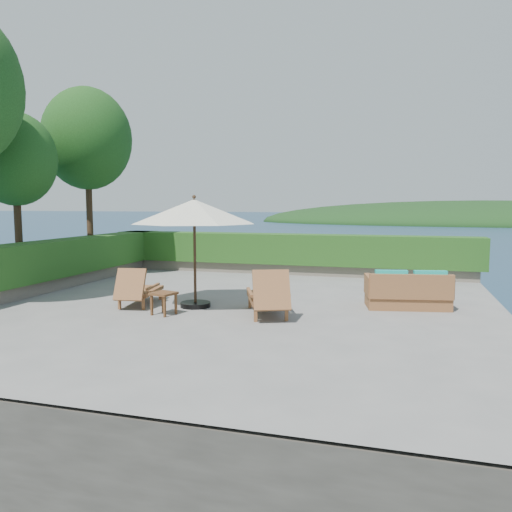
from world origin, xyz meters
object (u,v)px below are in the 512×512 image
(patio_umbrella, at_px, (194,213))
(side_table, at_px, (164,296))
(wicker_loveseat, at_px, (408,293))
(lounge_right, at_px, (268,295))
(lounge_left, at_px, (138,289))

(patio_umbrella, height_order, side_table, patio_umbrella)
(side_table, distance_m, wicker_loveseat, 5.46)
(lounge_right, height_order, wicker_loveseat, lounge_right)
(lounge_right, height_order, side_table, lounge_right)
(lounge_left, relative_size, lounge_right, 0.86)
(lounge_left, distance_m, wicker_loveseat, 6.20)
(lounge_left, bearing_deg, wicker_loveseat, 4.40)
(side_table, bearing_deg, wicker_loveseat, 23.45)
(lounge_left, height_order, side_table, lounge_left)
(lounge_right, xyz_separation_m, wicker_loveseat, (2.84, 1.65, -0.09))
(patio_umbrella, height_order, lounge_right, patio_umbrella)
(lounge_left, bearing_deg, lounge_right, -12.63)
(patio_umbrella, xyz_separation_m, lounge_right, (1.84, -0.42, -1.73))
(side_table, bearing_deg, lounge_right, 13.67)
(side_table, bearing_deg, lounge_left, 144.68)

